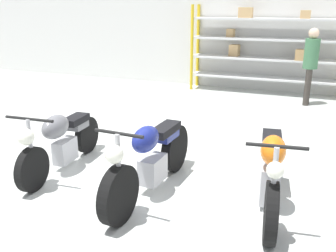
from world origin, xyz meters
TOP-DOWN VIEW (x-y plane):
  - ground_plane at (0.00, 0.00)m, footprint 30.00×30.00m
  - back_wall at (0.00, 6.34)m, footprint 30.00×0.08m
  - shelving_rack at (0.51, 5.97)m, footprint 3.91×0.63m
  - motorcycle_grey at (-1.44, 0.02)m, footprint 0.66×1.93m
  - motorcycle_blue at (-0.01, -0.16)m, footprint 0.56×2.13m
  - motorcycle_orange at (1.38, 0.08)m, footprint 0.56×2.10m
  - person_browsing at (1.63, 5.10)m, footprint 0.34×0.34m

SIDE VIEW (x-z plane):
  - ground_plane at x=0.00m, z-range 0.00..0.00m
  - motorcycle_orange at x=1.38m, z-range -0.07..0.93m
  - motorcycle_grey at x=-1.44m, z-range -0.02..0.91m
  - motorcycle_blue at x=-0.01m, z-range -0.05..0.96m
  - person_browsing at x=1.63m, z-range 0.16..1.89m
  - shelving_rack at x=0.51m, z-range 0.08..2.31m
  - back_wall at x=0.00m, z-range 0.00..3.60m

